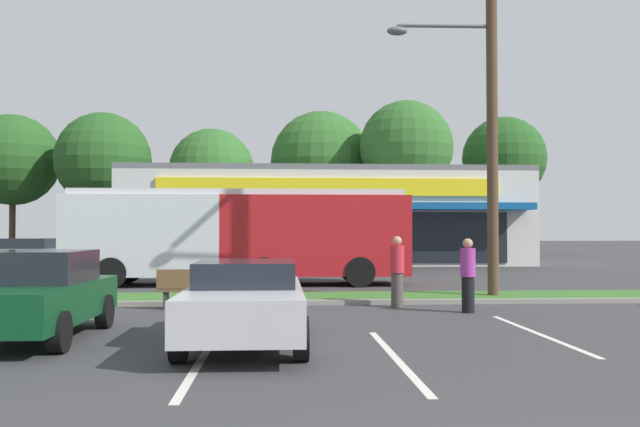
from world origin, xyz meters
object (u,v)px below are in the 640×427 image
Objects in this scene: pedestrian_by_pole at (397,271)px; city_bus at (239,234)px; car_3 at (246,300)px; utility_pole at (487,97)px; car_1 at (32,255)px; car_2 at (36,294)px; pedestrian_near_bench at (468,275)px; bus_stop_bench at (192,288)px.

city_bus is at bearing 82.93° from pedestrian_by_pole.
utility_pole is at bearing 137.46° from car_3.
car_1 reaches higher than car_2.
car_3 is at bearing -162.35° from pedestrian_by_pole.
utility_pole is at bearing 121.62° from car_2.
car_3 is at bearing 170.59° from pedestrian_near_bench.
pedestrian_by_pole is at bearing -178.58° from bus_stop_bench.
bus_stop_bench is 0.38× the size of car_2.
car_3 is (1.53, -4.97, 0.21)m from bus_stop_bench.
car_1 is 21.31m from car_3.
pedestrian_by_pole reaches higher than pedestrian_near_bench.
utility_pole is 2.46× the size of car_2.
pedestrian_near_bench is at bearing 129.12° from car_3.
bus_stop_bench is 6.45m from pedestrian_near_bench.
car_2 is at bearing 173.40° from pedestrian_by_pole.
pedestrian_near_bench is 0.97× the size of pedestrian_by_pole.
utility_pole is 5.64m from pedestrian_near_bench.
city_bus is 6.88× the size of pedestrian_near_bench.
city_bus is at bearing 76.40° from pedestrian_near_bench.
city_bus reaches higher than pedestrian_near_bench.
pedestrian_near_bench is (5.67, -8.11, -0.92)m from city_bus.
city_bus is 8.20m from pedestrian_by_pole.
utility_pole is 20.85m from car_1.
bus_stop_bench is 5.20m from car_3.
city_bus is 11.55m from car_1.
car_1 is 1.05× the size of car_2.
utility_pole is 0.89× the size of city_bus.
city_bus is (-7.04, 5.28, -3.76)m from utility_pole.
pedestrian_by_pole is (-1.42, 1.16, 0.02)m from pedestrian_near_bench.
utility_pole is 12.46m from car_2.
utility_pole reaches higher than car_1.
bus_stop_bench is at bearing -166.95° from utility_pole.
car_3 is at bearing -61.33° from car_1.
city_bus is at bearing 143.09° from utility_pole.
car_1 reaches higher than car_3.
pedestrian_by_pole reaches higher than car_3.
car_2 is (-2.77, -11.32, -1.00)m from city_bus.
utility_pole is 6.15× the size of pedestrian_near_bench.
car_1 is 2.56× the size of pedestrian_by_pole.
city_bus is at bearing -35.33° from car_1.
utility_pole reaches higher than bus_stop_bench.
pedestrian_near_bench reaches higher than car_1.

